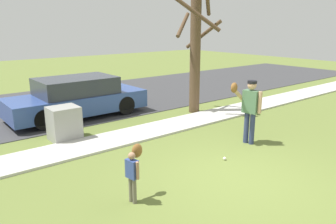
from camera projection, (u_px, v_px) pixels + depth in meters
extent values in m
plane|color=olive|center=(141.00, 135.00, 9.29)|extent=(48.00, 48.00, 0.00)
cube|color=beige|center=(139.00, 133.00, 9.36)|extent=(36.00, 1.20, 0.06)
cube|color=#38383A|center=(69.00, 103.00, 13.13)|extent=(36.00, 6.80, 0.02)
cylinder|color=navy|center=(252.00, 129.00, 8.52)|extent=(0.13, 0.13, 0.83)
cylinder|color=navy|center=(246.00, 127.00, 8.63)|extent=(0.13, 0.13, 0.83)
cube|color=#4C7251|center=(251.00, 102.00, 8.40)|extent=(0.28, 0.43, 0.59)
sphere|color=tan|center=(252.00, 85.00, 8.29)|extent=(0.22, 0.22, 0.22)
cylinder|color=black|center=(252.00, 82.00, 8.27)|extent=(0.24, 0.24, 0.07)
cylinder|color=tan|center=(260.00, 102.00, 8.23)|extent=(0.10, 0.10, 0.55)
cylinder|color=tan|center=(238.00, 94.00, 8.33)|extent=(0.52, 0.17, 0.40)
ellipsoid|color=brown|center=(234.00, 88.00, 8.14)|extent=(0.24, 0.17, 0.26)
cylinder|color=#6B6656|center=(131.00, 189.00, 5.76)|extent=(0.07, 0.07, 0.47)
cylinder|color=#6B6656|center=(134.00, 191.00, 5.70)|extent=(0.07, 0.07, 0.47)
cube|color=#33478C|center=(132.00, 169.00, 5.63)|extent=(0.16, 0.24, 0.33)
sphere|color=#A87A5B|center=(132.00, 156.00, 5.57)|extent=(0.13, 0.13, 0.13)
cylinder|color=#A87A5B|center=(133.00, 158.00, 5.79)|extent=(0.29, 0.10, 0.22)
ellipsoid|color=brown|center=(137.00, 151.00, 5.84)|extent=(0.24, 0.17, 0.26)
cylinder|color=#A87A5B|center=(138.00, 171.00, 5.53)|extent=(0.05, 0.05, 0.31)
sphere|color=white|center=(225.00, 158.00, 7.59)|extent=(0.07, 0.07, 0.07)
cube|color=gray|center=(64.00, 123.00, 8.86)|extent=(0.77, 0.69, 0.91)
cylinder|color=brown|center=(195.00, 53.00, 11.28)|extent=(0.36, 0.36, 4.15)
cylinder|color=brown|center=(203.00, 35.00, 11.57)|extent=(0.53, 1.36, 1.02)
cylinder|color=brown|center=(183.00, 25.00, 11.19)|extent=(1.05, 0.68, 0.85)
cylinder|color=brown|center=(197.00, 14.00, 10.34)|extent=(1.25, 1.11, 1.14)
cylinder|color=brown|center=(208.00, 4.00, 10.79)|extent=(0.83, 0.72, 0.74)
cube|color=#2D478C|center=(77.00, 103.00, 11.05)|extent=(4.50, 1.80, 0.60)
cube|color=#2D333D|center=(76.00, 86.00, 10.91)|extent=(2.48, 1.66, 0.55)
cylinder|color=black|center=(103.00, 98.00, 12.53)|extent=(0.64, 0.22, 0.64)
cylinder|color=black|center=(125.00, 105.00, 11.34)|extent=(0.64, 0.22, 0.64)
cylinder|color=black|center=(28.00, 109.00, 10.84)|extent=(0.64, 0.22, 0.64)
cylinder|color=black|center=(44.00, 119.00, 9.65)|extent=(0.64, 0.22, 0.64)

